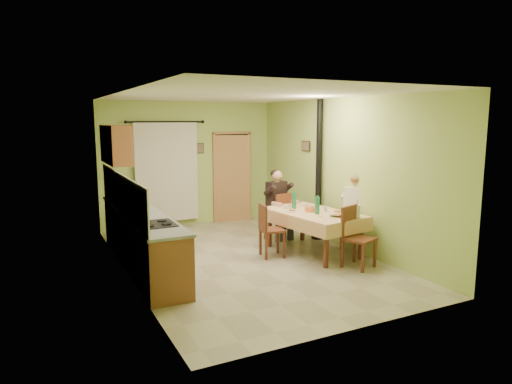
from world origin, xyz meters
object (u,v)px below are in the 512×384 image
chair_right (356,234)px  man_right (357,203)px  stove_flue (318,189)px  man_far (278,197)px  chair_far (278,226)px  dining_table (313,232)px  chair_left (271,241)px  chair_near (358,250)px

chair_right → man_right: bearing=90.0°
chair_right → stove_flue: stove_flue is taller
stove_flue → chair_right: bearing=-79.3°
man_far → stove_flue: (0.77, -0.29, 0.15)m
chair_far → chair_right: chair_right is taller
dining_table → man_right: (0.81, -0.19, 0.50)m
dining_table → stove_flue: stove_flue is taller
chair_left → stove_flue: stove_flue is taller
man_far → man_right: same height
chair_far → man_far: size_ratio=0.69×
chair_right → chair_far: bearing=12.4°
stove_flue → chair_left: bearing=-155.0°
chair_right → chair_left: (-1.62, 0.32, -0.00)m
chair_near → man_right: man_right is taller
chair_far → man_right: bearing=-66.8°
man_far → man_right: 1.59m
chair_left → man_far: man_far is taller
dining_table → chair_near: 1.04m
chair_far → man_far: man_far is taller
chair_far → chair_right: 1.59m
chair_right → man_far: (-0.96, 1.28, 0.59)m
chair_far → man_right: (0.94, -1.27, 0.59)m
chair_near → stove_flue: size_ratio=0.36×
chair_right → man_right: size_ratio=0.72×
chair_near → man_right: bearing=-147.0°
chair_far → chair_near: 2.12m
chair_near → stove_flue: bearing=-124.0°
chair_far → chair_left: (-0.66, -0.95, -0.00)m
chair_near → man_far: 2.22m
chair_left → stove_flue: size_ratio=0.34×
man_far → chair_left: bearing=-137.6°
man_far → man_right: size_ratio=1.00×
dining_table → man_far: (-0.13, 1.09, 0.50)m
man_right → stove_flue: (-0.17, 0.99, 0.15)m
chair_right → man_far: size_ratio=0.72×
dining_table → chair_near: (0.19, -1.02, -0.09)m
man_right → chair_right: bearing=-90.0°
chair_near → man_far: size_ratio=0.72×
chair_right → man_far: 1.70m
dining_table → man_far: bearing=88.8°
chair_far → stove_flue: stove_flue is taller
man_far → man_right: (0.94, -1.28, 0.00)m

